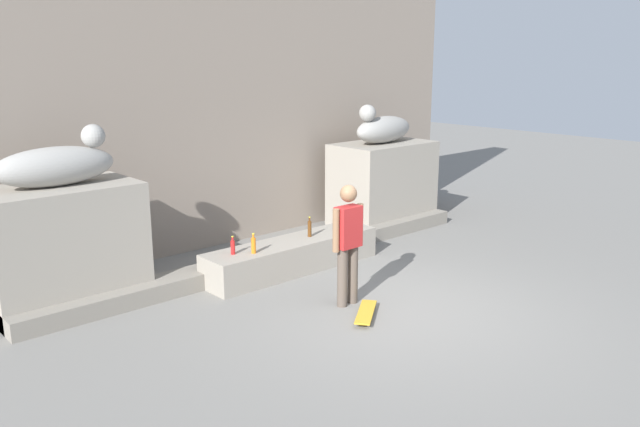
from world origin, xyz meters
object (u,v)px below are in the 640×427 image
at_px(statue_reclining_left, 57,164).
at_px(bottle_brown, 310,228).
at_px(bottle_red, 233,247).
at_px(skateboard, 366,312).
at_px(skater, 348,240).
at_px(bottle_orange, 254,245).
at_px(statue_reclining_right, 383,128).

distance_m(statue_reclining_left, bottle_brown, 3.87).
bearing_deg(bottle_red, bottle_brown, -1.79).
bearing_deg(statue_reclining_left, bottle_brown, -17.08).
bearing_deg(skateboard, bottle_brown, 31.18).
bearing_deg(skateboard, skater, 37.76).
xyz_separation_m(bottle_red, bottle_orange, (0.25, -0.16, 0.01)).
bearing_deg(statue_reclining_right, skater, 29.32).
height_order(statue_reclining_left, bottle_brown, statue_reclining_left).
distance_m(skater, skateboard, 0.99).
distance_m(statue_reclining_left, skater, 3.96).
bearing_deg(bottle_brown, statue_reclining_left, 163.37).
bearing_deg(skateboard, bottle_red, 69.50).
distance_m(bottle_brown, bottle_red, 1.45).
xyz_separation_m(statue_reclining_left, skateboard, (2.66, -3.10, -1.86)).
distance_m(skater, bottle_brown, 1.75).
distance_m(statue_reclining_left, bottle_orange, 2.89).
height_order(statue_reclining_left, statue_reclining_right, same).
bearing_deg(bottle_brown, skateboard, -111.93).
distance_m(statue_reclining_left, skateboard, 4.49).
height_order(statue_reclining_right, bottle_orange, statue_reclining_right).
bearing_deg(skater, skateboard, -105.76).
distance_m(bottle_brown, bottle_orange, 1.20).
bearing_deg(skater, bottle_orange, 108.30).
bearing_deg(skateboard, statue_reclining_left, 93.70).
height_order(skater, bottle_red, skater).
relative_size(statue_reclining_left, bottle_brown, 4.88).
relative_size(statue_reclining_right, bottle_brown, 5.05).
bearing_deg(bottle_brown, bottle_orange, -174.45).
xyz_separation_m(statue_reclining_right, skater, (-3.51, -2.62, -1.01)).
relative_size(skater, bottle_brown, 5.08).
xyz_separation_m(skater, bottle_brown, (0.70, 1.58, -0.29)).
height_order(statue_reclining_right, skateboard, statue_reclining_right).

